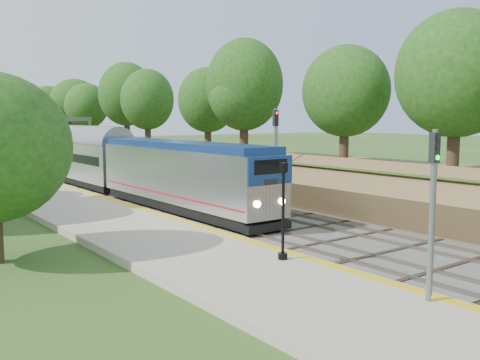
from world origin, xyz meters
TOP-DOWN VIEW (x-y plane):
  - trackbed at (2.00, 60.00)m, footprint 9.50×170.00m
  - platform at (-5.20, 16.00)m, footprint 6.40×68.00m
  - yellow_stripe at (-2.35, 16.00)m, footprint 0.55×68.00m
  - embankment at (10.35, 60.00)m, footprint 10.64×170.00m
  - signal_gantry at (2.47, 54.99)m, footprint 8.40×0.38m
  - trees_behind_platform at (-11.17, 20.67)m, footprint 7.82×53.32m
  - train at (0.00, 71.47)m, footprint 2.92×117.29m
  - lamppost_far at (-3.28, 9.14)m, footprint 0.39×0.39m
  - signal_platform at (-2.90, 2.69)m, footprint 0.31×0.25m
  - signal_farside at (6.20, 20.75)m, footprint 0.36×0.29m

SIDE VIEW (x-z plane):
  - trackbed at x=2.00m, z-range -0.07..0.21m
  - platform at x=-5.20m, z-range 0.00..0.38m
  - yellow_stripe at x=-2.35m, z-range 0.38..0.39m
  - embankment at x=10.35m, z-range -3.89..7.80m
  - lamppost_far at x=-3.28m, z-range 0.17..4.09m
  - train at x=0.00m, z-range 0.06..4.36m
  - signal_platform at x=-2.90m, z-range 0.99..6.33m
  - signal_farside at x=6.20m, z-range 0.85..7.42m
  - trees_behind_platform at x=-11.17m, z-range 0.93..8.14m
  - signal_gantry at x=2.47m, z-range 1.72..7.92m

